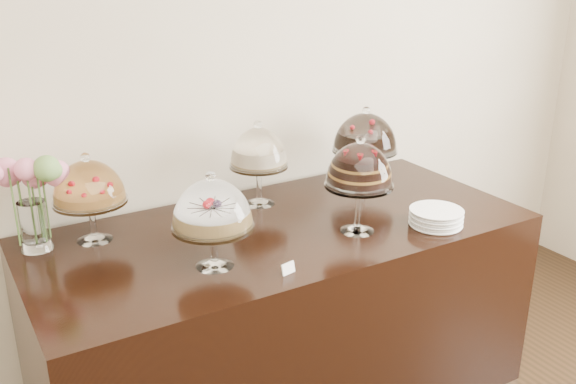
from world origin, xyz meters
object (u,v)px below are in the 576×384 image
cake_stand_cheesecake (259,151)px  plate_stack (436,217)px  cake_stand_dark_choco (365,136)px  cake_stand_fruit_tart (89,186)px  flower_vase (29,187)px  cake_stand_choco_layer (360,168)px  cake_stand_sugar_sponge (212,209)px  display_counter (283,315)px

cake_stand_cheesecake → plate_stack: (0.55, -0.63, -0.22)m
cake_stand_dark_choco → cake_stand_fruit_tart: (-1.38, 0.04, -0.03)m
flower_vase → cake_stand_choco_layer: bearing=-23.2°
plate_stack → cake_stand_cheesecake: bearing=131.1°
flower_vase → plate_stack: (1.56, -0.66, -0.23)m
cake_stand_fruit_tart → plate_stack: 1.49m
cake_stand_sugar_sponge → cake_stand_dark_choco: bearing=22.8°
cake_stand_sugar_sponge → cake_stand_dark_choco: size_ratio=0.92×
cake_stand_choco_layer → plate_stack: 0.44m
cake_stand_dark_choco → plate_stack: bearing=-93.4°
cake_stand_fruit_tart → cake_stand_dark_choco: bearing=-1.6°
cake_stand_sugar_sponge → cake_stand_fruit_tart: cake_stand_sugar_sponge is taller
cake_stand_cheesecake → cake_stand_dark_choco: size_ratio=0.99×
flower_vase → cake_stand_sugar_sponge: bearing=-42.6°
display_counter → cake_stand_choco_layer: (0.26, -0.20, 0.74)m
cake_stand_sugar_sponge → cake_stand_fruit_tart: size_ratio=1.01×
plate_stack → cake_stand_dark_choco: bearing=86.6°
cake_stand_sugar_sponge → plate_stack: (1.01, -0.14, -0.20)m
display_counter → cake_stand_cheesecake: (0.05, 0.30, 0.71)m
cake_stand_choco_layer → plate_stack: cake_stand_choco_layer is taller
cake_stand_dark_choco → cake_stand_fruit_tart: size_ratio=1.09×
display_counter → cake_stand_choco_layer: bearing=-38.1°
cake_stand_sugar_sponge → cake_stand_choco_layer: (0.67, -0.01, 0.05)m
cake_stand_dark_choco → flower_vase: bearing=177.2°
cake_stand_cheesecake → plate_stack: bearing=-48.9°
display_counter → plate_stack: 0.84m
cake_stand_choco_layer → cake_stand_sugar_sponge: bearing=178.8°
cake_stand_cheesecake → cake_stand_dark_choco: 0.59m
cake_stand_sugar_sponge → plate_stack: cake_stand_sugar_sponge is taller
cake_stand_cheesecake → cake_stand_dark_choco: (0.58, -0.05, 0.01)m
cake_stand_dark_choco → cake_stand_choco_layer: bearing=-129.5°
display_counter → flower_vase: size_ratio=5.36×
cake_stand_cheesecake → cake_stand_dark_choco: bearing=-4.9°
cake_stand_fruit_tart → display_counter: bearing=-20.9°
display_counter → cake_stand_fruit_tart: size_ratio=5.74×
cake_stand_sugar_sponge → cake_stand_dark_choco: cake_stand_dark_choco is taller
cake_stand_sugar_sponge → flower_vase: (-0.56, 0.51, 0.03)m
cake_stand_choco_layer → cake_stand_fruit_tart: bearing=154.1°
display_counter → plate_stack: bearing=-29.1°
flower_vase → plate_stack: size_ratio=1.79×
cake_stand_choco_layer → display_counter: bearing=141.9°
display_counter → flower_vase: bearing=161.5°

